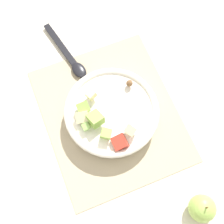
% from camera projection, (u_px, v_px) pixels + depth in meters
% --- Properties ---
extents(ground_plane, '(2.40, 2.40, 0.00)m').
position_uv_depth(ground_plane, '(111.00, 115.00, 0.85)').
color(ground_plane, silver).
extents(placemat, '(0.42, 0.36, 0.01)m').
position_uv_depth(placemat, '(111.00, 115.00, 0.85)').
color(placemat, tan).
rests_on(placemat, ground_plane).
extents(salad_bowl, '(0.25, 0.25, 0.09)m').
position_uv_depth(salad_bowl, '(112.00, 113.00, 0.82)').
color(salad_bowl, white).
rests_on(salad_bowl, placemat).
extents(serving_spoon, '(0.22, 0.07, 0.01)m').
position_uv_depth(serving_spoon, '(71.00, 59.00, 0.90)').
color(serving_spoon, black).
rests_on(serving_spoon, placemat).
extents(whole_apple, '(0.07, 0.07, 0.08)m').
position_uv_depth(whole_apple, '(202.00, 208.00, 0.74)').
color(whole_apple, '#9EC656').
rests_on(whole_apple, ground_plane).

